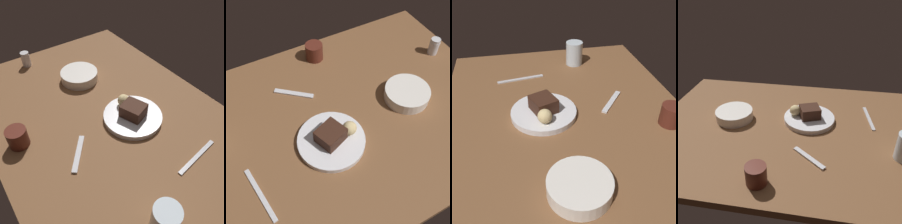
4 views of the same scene
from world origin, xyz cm
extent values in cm
cube|color=brown|center=(0.00, 0.00, 1.50)|extent=(120.00, 84.00, 3.00)
cylinder|color=silver|center=(7.02, 7.59, 4.00)|extent=(22.24, 22.24, 2.00)
cube|color=#381E14|center=(7.19, 7.56, 7.46)|extent=(10.37, 9.85, 4.93)
sphere|color=#DBC184|center=(0.55, 8.03, 7.35)|extent=(4.70, 4.70, 4.70)
cylinder|color=silver|center=(-51.02, -11.44, 5.90)|extent=(4.09, 4.09, 5.80)
cylinder|color=silver|center=(-51.02, -11.44, 9.40)|extent=(3.88, 3.88, 1.20)
cylinder|color=white|center=(-26.19, 3.52, 5.14)|extent=(16.37, 16.37, 4.29)
cylinder|color=#562319|center=(-5.78, -31.98, 6.48)|extent=(7.05, 7.05, 6.96)
cube|color=silver|center=(9.68, -17.67, 3.35)|extent=(12.71, 10.94, 0.70)
cube|color=silver|center=(33.37, 13.60, 3.25)|extent=(4.04, 19.01, 0.50)
camera|label=1|loc=(57.04, -37.48, 70.90)|focal=39.98mm
camera|label=2|loc=(28.01, 51.03, 82.44)|focal=45.08mm
camera|label=3|loc=(-66.26, 15.67, 58.01)|focal=43.00mm
camera|label=4|loc=(14.95, -88.74, 65.80)|focal=41.27mm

